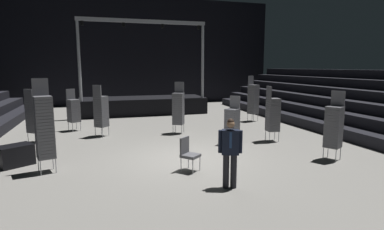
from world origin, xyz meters
name	(u,v)px	position (x,y,z in m)	size (l,w,h in m)	color
ground_plane	(187,159)	(0.00, 0.00, -0.05)	(22.00, 30.00, 0.10)	slate
arena_end_wall	(132,51)	(0.00, 15.00, 4.00)	(22.00, 0.30, 8.00)	black
bleacher_bank_right	(380,103)	(8.75, 1.00, 1.35)	(4.50, 24.00, 2.70)	black
stage_riser	(143,104)	(0.00, 10.03, 0.59)	(7.54, 2.78, 5.48)	black
man_with_tie	(230,149)	(0.31, -2.68, 0.95)	(0.56, 0.36, 1.68)	black
chair_stack_front_left	(34,116)	(-4.96, 3.60, 1.03)	(0.62, 0.62, 2.05)	#B2B5BA
chair_stack_front_right	(232,120)	(2.11, 1.24, 0.90)	(0.62, 0.62, 1.79)	#B2B5BA
chair_stack_mid_left	(101,111)	(-2.53, 4.02, 1.07)	(0.62, 0.62, 2.14)	#B2B5BA
chair_stack_mid_right	(73,110)	(-3.70, 5.56, 0.94)	(0.60, 0.60, 1.88)	#B2B5BA
chair_stack_mid_centre	(44,126)	(-4.04, -0.20, 1.28)	(0.55, 0.55, 2.56)	#B2B5BA
chair_stack_rear_left	(273,114)	(3.79, 1.23, 1.07)	(0.49, 0.49, 2.14)	#B2B5BA
chair_stack_rear_right	(334,126)	(4.27, -1.49, 1.07)	(0.60, 0.60, 2.14)	#B2B5BA
chair_stack_rear_centre	(178,108)	(0.67, 3.67, 1.11)	(0.60, 0.60, 2.22)	#B2B5BA
chair_stack_aisle_left	(253,99)	(5.18, 5.50, 1.19)	(0.58, 0.58, 2.39)	#B2B5BA
equipment_road_case	(15,155)	(-5.00, 0.69, 0.31)	(0.90, 0.60, 0.61)	black
loose_chair_near_man	(188,152)	(-0.29, -1.20, 0.53)	(0.62, 0.62, 0.95)	#B2B5BA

